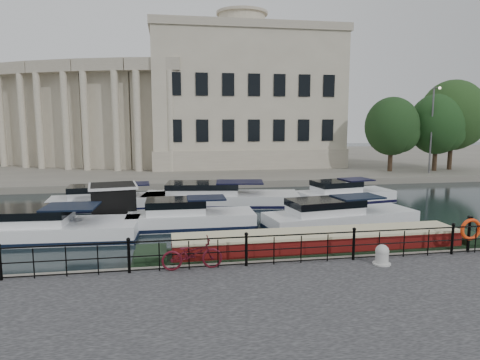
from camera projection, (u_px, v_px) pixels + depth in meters
name	position (u px, v px, depth m)	size (l,w,h in m)	color
ground_plane	(236.00, 260.00, 17.31)	(160.00, 160.00, 0.00)	black
far_bank	(188.00, 161.00, 55.34)	(120.00, 42.00, 0.55)	#6B665B
railing	(246.00, 248.00, 14.95)	(24.14, 0.14, 1.22)	black
civic_building	(181.00, 107.00, 50.03)	(53.55, 31.84, 16.85)	#ADA38C
lamp_posts	(468.00, 128.00, 41.15)	(8.24, 1.55, 8.07)	#59595B
bicycle	(192.00, 254.00, 14.64)	(0.73, 2.09, 1.10)	#4E0D18
mooring_bollard	(382.00, 255.00, 15.18)	(0.64, 0.64, 0.72)	#B7B6B2
life_ring_post	(470.00, 230.00, 16.46)	(0.87, 0.22, 1.42)	black
narrowboat	(318.00, 252.00, 17.27)	(14.64, 2.13, 1.54)	black
harbour_hut	(114.00, 205.00, 23.56)	(3.84, 3.36, 2.23)	#6B665B
cabin_cruisers	(207.00, 210.00, 25.17)	(25.25, 10.80, 1.99)	white
trees	(436.00, 122.00, 42.59)	(12.64, 6.63, 9.09)	black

